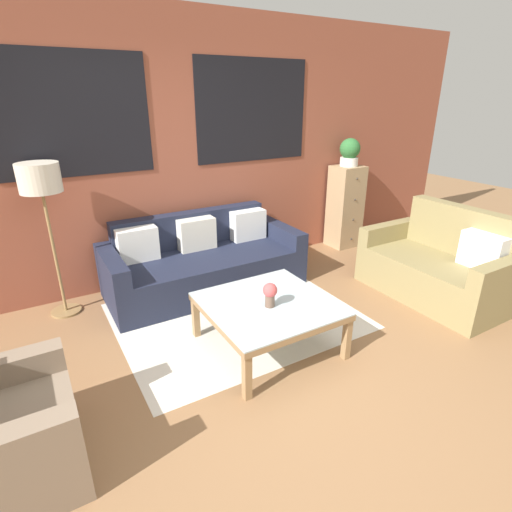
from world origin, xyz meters
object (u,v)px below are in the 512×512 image
(settee_vintage, at_px, (439,268))
(coffee_table, at_px, (268,309))
(drawer_cabinet, at_px, (345,207))
(flower_vase, at_px, (270,293))
(couch_dark, at_px, (204,263))
(floor_lamp, at_px, (41,187))
(potted_plant, at_px, (350,152))

(settee_vintage, bearing_deg, coffee_table, 177.02)
(drawer_cabinet, distance_m, flower_vase, 2.74)
(couch_dark, relative_size, floor_lamp, 1.43)
(couch_dark, relative_size, flower_vase, 10.31)
(drawer_cabinet, xyz_separation_m, potted_plant, (0.00, 0.00, 0.73))
(settee_vintage, height_order, coffee_table, settee_vintage)
(couch_dark, height_order, floor_lamp, floor_lamp)
(settee_vintage, relative_size, coffee_table, 1.45)
(settee_vintage, bearing_deg, couch_dark, 145.03)
(settee_vintage, distance_m, coffee_table, 2.02)
(potted_plant, bearing_deg, drawer_cabinet, -90.00)
(potted_plant, xyz_separation_m, flower_vase, (-2.22, -1.60, -0.75))
(couch_dark, bearing_deg, settee_vintage, -34.97)
(settee_vintage, bearing_deg, floor_lamp, 154.98)
(floor_lamp, relative_size, potted_plant, 4.07)
(coffee_table, xyz_separation_m, drawer_cabinet, (2.21, 1.54, 0.19))
(settee_vintage, distance_m, drawer_cabinet, 1.68)
(drawer_cabinet, distance_m, potted_plant, 0.73)
(couch_dark, bearing_deg, drawer_cabinet, 6.03)
(couch_dark, bearing_deg, coffee_table, -89.91)
(couch_dark, xyz_separation_m, floor_lamp, (-1.39, 0.18, 0.95))
(settee_vintage, height_order, drawer_cabinet, drawer_cabinet)
(couch_dark, height_order, coffee_table, couch_dark)
(coffee_table, bearing_deg, couch_dark, 90.09)
(drawer_cabinet, bearing_deg, floor_lamp, -179.13)
(couch_dark, distance_m, potted_plant, 2.43)
(floor_lamp, distance_m, potted_plant, 3.60)
(settee_vintage, relative_size, flower_vase, 7.15)
(flower_vase, bearing_deg, couch_dark, 89.28)
(settee_vintage, bearing_deg, potted_plant, 83.63)
(coffee_table, height_order, potted_plant, potted_plant)
(potted_plant, bearing_deg, coffee_table, -145.02)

